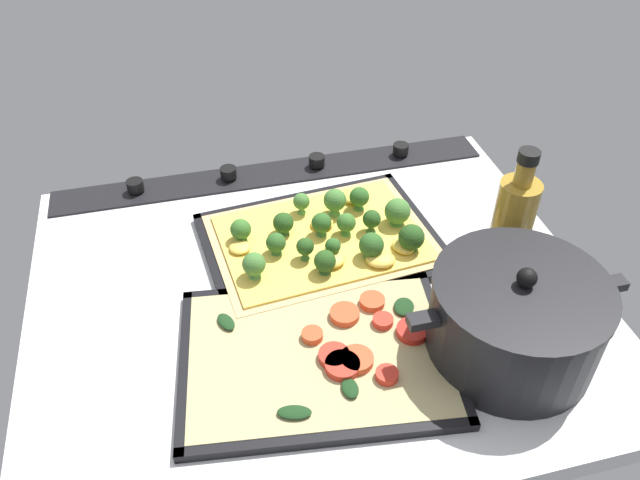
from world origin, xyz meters
TOP-DOWN VIEW (x-y plane):
  - ground_plane at (0.00, 0.00)cm, footprint 78.28×66.36cm
  - stove_control_panel at (0.00, -29.68)cm, footprint 75.15×7.00cm
  - baking_tray_front at (-3.49, -8.92)cm, footprint 36.75×28.70cm
  - broccoli_pizza at (-4.39, -8.42)cm, footprint 34.13×26.08cm
  - baking_tray_back at (2.37, 12.02)cm, footprint 37.12×29.35cm
  - veggie_pizza_back at (1.51, 12.03)cm, footprint 34.44×26.67cm
  - cooking_pot at (-21.45, 16.52)cm, footprint 28.22×21.44cm
  - oil_bottle at (-28.00, 1.94)cm, footprint 5.65×5.65cm

SIDE VIEW (x-z plane):
  - ground_plane at x=0.00cm, z-range -3.00..0.00cm
  - baking_tray_front at x=-3.49cm, z-range -0.28..1.02cm
  - baking_tray_back at x=2.37cm, z-range -0.28..1.02cm
  - stove_control_panel at x=0.00cm, z-range -0.75..1.85cm
  - veggie_pizza_back at x=1.51cm, z-range 0.16..2.06cm
  - broccoli_pizza at x=-4.39cm, z-range -0.71..5.17cm
  - cooking_pot at x=-21.45cm, z-range -1.16..12.85cm
  - oil_bottle at x=-28.00cm, z-range -1.85..18.10cm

